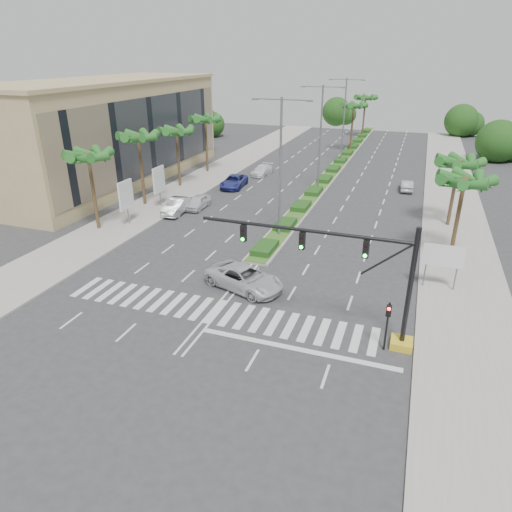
{
  "coord_description": "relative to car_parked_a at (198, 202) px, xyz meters",
  "views": [
    {
      "loc": [
        10.96,
        -22.98,
        15.21
      ],
      "look_at": [
        1.79,
        2.8,
        3.0
      ],
      "focal_mm": 32.0,
      "sensor_mm": 36.0,
      "label": 1
    }
  ],
  "objects": [
    {
      "name": "palm_left_end",
      "position": [
        -5.99,
        15.09,
        6.18
      ],
      "size": [
        4.57,
        4.68,
        7.75
      ],
      "color": "brown",
      "rests_on": "ground"
    },
    {
      "name": "median",
      "position": [
        10.51,
        26.09,
        -0.6
      ],
      "size": [
        2.2,
        75.0,
        0.2
      ],
      "primitive_type": "cube",
      "color": "gray",
      "rests_on": "ground"
    },
    {
      "name": "footpath_left",
      "position": [
        -4.69,
        1.09,
        -0.62
      ],
      "size": [
        6.0,
        120.0,
        0.15
      ],
      "primitive_type": "cube",
      "color": "gray",
      "rests_on": "ground"
    },
    {
      "name": "footpath_right",
      "position": [
        25.71,
        1.09,
        -0.62
      ],
      "size": [
        6.0,
        120.0,
        0.15
      ],
      "primitive_type": "cube",
      "color": "gray",
      "rests_on": "ground"
    },
    {
      "name": "palm_right_near",
      "position": [
        25.01,
        -4.91,
        5.51
      ],
      "size": [
        4.57,
        4.68,
        7.05
      ],
      "color": "brown",
      "rests_on": "ground"
    },
    {
      "name": "car_parked_b",
      "position": [
        -1.29,
        -2.18,
        0.08
      ],
      "size": [
        1.91,
        4.81,
        1.56
      ],
      "primitive_type": "imported",
      "rotation": [
        0.0,
        0.0,
        0.06
      ],
      "color": "#B7B8BD",
      "rests_on": "ground"
    },
    {
      "name": "billboard_far",
      "position": [
        -3.99,
        -0.91,
        2.26
      ],
      "size": [
        0.18,
        2.1,
        4.35
      ],
      "color": "slate",
      "rests_on": "ground"
    },
    {
      "name": "car_right",
      "position": [
        20.62,
        14.63,
        -0.05
      ],
      "size": [
        1.68,
        4.04,
        1.3
      ],
      "primitive_type": "imported",
      "rotation": [
        0.0,
        0.0,
        3.22
      ],
      "color": "#AFAEB3",
      "rests_on": "ground"
    },
    {
      "name": "median_grass",
      "position": [
        10.51,
        26.09,
        -0.48
      ],
      "size": [
        1.8,
        75.0,
        0.04
      ],
      "primitive_type": "cube",
      "color": "#386121",
      "rests_on": "median"
    },
    {
      "name": "pedestrian_signal",
      "position": [
        21.11,
        -19.58,
        1.35
      ],
      "size": [
        0.28,
        0.36,
        3.0
      ],
      "color": "black",
      "rests_on": "ground"
    },
    {
      "name": "car_parked_d",
      "position": [
        1.69,
        16.13,
        -0.04
      ],
      "size": [
        2.2,
        4.65,
        1.31
      ],
      "primitive_type": "imported",
      "rotation": [
        0.0,
        0.0,
        -0.08
      ],
      "color": "white",
      "rests_on": "ground"
    },
    {
      "name": "palm_left_mid",
      "position": [
        -5.99,
        -0.91,
        6.38
      ],
      "size": [
        4.57,
        4.68,
        7.95
      ],
      "color": "brown",
      "rests_on": "ground"
    },
    {
      "name": "car_crossing",
      "position": [
        11.14,
        -15.32,
        0.11
      ],
      "size": [
        6.36,
        4.4,
        1.61
      ],
      "primitive_type": "imported",
      "rotation": [
        0.0,
        0.0,
        1.24
      ],
      "color": "silver",
      "rests_on": "ground"
    },
    {
      "name": "billboard_near",
      "position": [
        -3.99,
        -6.91,
        2.26
      ],
      "size": [
        0.18,
        2.1,
        4.35
      ],
      "color": "slate",
      "rests_on": "ground"
    },
    {
      "name": "streetlight_far",
      "position": [
        10.51,
        27.09,
        6.11
      ],
      "size": [
        5.1,
        0.25,
        12.0
      ],
      "color": "slate",
      "rests_on": "ground"
    },
    {
      "name": "car_parked_c",
      "position": [
        0.47,
        9.03,
        0.04
      ],
      "size": [
        2.88,
        5.48,
        1.47
      ],
      "primitive_type": "imported",
      "rotation": [
        0.0,
        0.0,
        0.08
      ],
      "color": "#2E368F",
      "rests_on": "ground"
    },
    {
      "name": "car_parked_a",
      "position": [
        0.0,
        0.0,
        0.0
      ],
      "size": [
        1.72,
        4.12,
        1.4
      ],
      "primitive_type": "imported",
      "rotation": [
        0.0,
        0.0,
        0.02
      ],
      "color": "silver",
      "rests_on": "ground"
    },
    {
      "name": "streetlight_mid",
      "position": [
        10.51,
        11.09,
        6.11
      ],
      "size": [
        5.1,
        0.25,
        12.0
      ],
      "color": "slate",
      "rests_on": "ground"
    },
    {
      "name": "streetlight_near",
      "position": [
        10.51,
        -4.91,
        6.11
      ],
      "size": [
        5.1,
        0.25,
        12.0
      ],
      "color": "slate",
      "rests_on": "ground"
    },
    {
      "name": "palm_median_b",
      "position": [
        10.51,
        51.09,
        6.47
      ],
      "size": [
        4.57,
        4.68,
        8.05
      ],
      "color": "brown",
      "rests_on": "ground"
    },
    {
      "name": "signal_gantry",
      "position": [
        19.78,
        -18.91,
        2.76
      ],
      "size": [
        12.6,
        1.2,
        7.2
      ],
      "color": "gold",
      "rests_on": "ground"
    },
    {
      "name": "palm_left_near",
      "position": [
        -5.99,
        -8.91,
        5.99
      ],
      "size": [
        4.57,
        4.68,
        7.55
      ],
      "color": "brown",
      "rests_on": "ground"
    },
    {
      "name": "palm_right_far",
      "position": [
        25.01,
        3.09,
        5.22
      ],
      "size": [
        4.57,
        4.68,
        6.75
      ],
      "color": "brown",
      "rests_on": "ground"
    },
    {
      "name": "palm_median_a",
      "position": [
        10.51,
        36.09,
        6.47
      ],
      "size": [
        4.57,
        4.68,
        8.05
      ],
      "color": "brown",
      "rests_on": "ground"
    },
    {
      "name": "palm_left_far",
      "position": [
        -5.99,
        7.09,
        5.8
      ],
      "size": [
        4.57,
        4.68,
        7.35
      ],
      "color": "brown",
      "rests_on": "ground"
    },
    {
      "name": "building",
      "position": [
        -15.49,
        7.09,
        5.3
      ],
      "size": [
        12.0,
        36.0,
        12.0
      ],
      "primitive_type": "cube",
      "color": "tan",
      "rests_on": "ground"
    },
    {
      "name": "ground",
      "position": [
        10.51,
        -18.91,
        -0.7
      ],
      "size": [
        160.0,
        160.0,
        0.0
      ],
      "primitive_type": "plane",
      "color": "#333335",
      "rests_on": "ground"
    },
    {
      "name": "direction_sign",
      "position": [
        24.01,
        -10.92,
        1.75
      ],
      "size": [
        2.7,
        0.11,
        3.4
      ],
      "color": "slate",
      "rests_on": "ground"
    }
  ]
}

